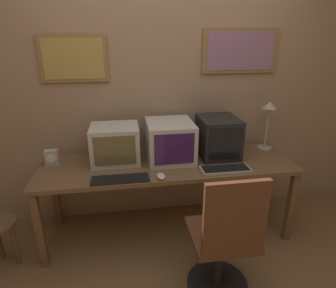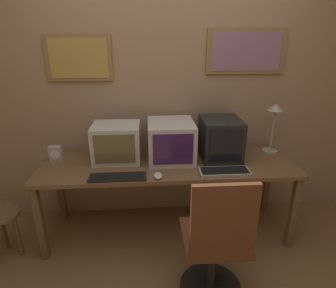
{
  "view_description": "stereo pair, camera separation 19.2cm",
  "coord_description": "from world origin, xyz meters",
  "views": [
    {
      "loc": [
        -0.35,
        -1.22,
        1.75
      ],
      "look_at": [
        0.0,
        0.99,
        0.89
      ],
      "focal_mm": 30.0,
      "sensor_mm": 36.0,
      "label": 1
    },
    {
      "loc": [
        -0.16,
        -1.24,
        1.75
      ],
      "look_at": [
        0.0,
        0.99,
        0.89
      ],
      "focal_mm": 30.0,
      "sensor_mm": 36.0,
      "label": 2
    }
  ],
  "objects": [
    {
      "name": "wall_back",
      "position": [
        0.0,
        1.41,
        1.3
      ],
      "size": [
        8.0,
        0.08,
        2.6
      ],
      "color": "tan",
      "rests_on": "ground_plane"
    },
    {
      "name": "desk",
      "position": [
        0.0,
        0.99,
        0.65
      ],
      "size": [
        2.21,
        0.66,
        0.71
      ],
      "color": "brown",
      "rests_on": "ground_plane"
    },
    {
      "name": "monitor_left",
      "position": [
        -0.45,
        1.11,
        0.88
      ],
      "size": [
        0.41,
        0.36,
        0.33
      ],
      "color": "beige",
      "rests_on": "desk"
    },
    {
      "name": "monitor_center",
      "position": [
        0.03,
        1.09,
        0.89
      ],
      "size": [
        0.4,
        0.45,
        0.34
      ],
      "color": "beige",
      "rests_on": "desk"
    },
    {
      "name": "monitor_right",
      "position": [
        0.48,
        1.1,
        0.89
      ],
      "size": [
        0.34,
        0.4,
        0.36
      ],
      "color": "black",
      "rests_on": "desk"
    },
    {
      "name": "keyboard_main",
      "position": [
        -0.41,
        0.74,
        0.73
      ],
      "size": [
        0.45,
        0.13,
        0.03
      ],
      "color": "black",
      "rests_on": "desk"
    },
    {
      "name": "keyboard_side",
      "position": [
        0.45,
        0.77,
        0.73
      ],
      "size": [
        0.41,
        0.17,
        0.03
      ],
      "color": "#A8A399",
      "rests_on": "desk"
    },
    {
      "name": "mouse_near_keyboard",
      "position": [
        -0.1,
        0.73,
        0.73
      ],
      "size": [
        0.07,
        0.11,
        0.03
      ],
      "color": "silver",
      "rests_on": "desk"
    },
    {
      "name": "desk_clock",
      "position": [
        -0.99,
        1.12,
        0.78
      ],
      "size": [
        0.11,
        0.06,
        0.14
      ],
      "color": "#B7B2AD",
      "rests_on": "desk"
    },
    {
      "name": "desk_lamp",
      "position": [
        1.0,
        1.19,
        1.05
      ],
      "size": [
        0.14,
        0.14,
        0.47
      ],
      "color": "#B2A899",
      "rests_on": "desk"
    },
    {
      "name": "office_chair",
      "position": [
        0.27,
        0.24,
        0.43
      ],
      "size": [
        0.45,
        0.45,
        0.99
      ],
      "color": "black",
      "rests_on": "ground_plane"
    }
  ]
}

